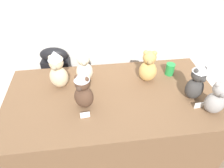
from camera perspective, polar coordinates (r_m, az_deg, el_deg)
wall_back at (r=2.04m, az=-2.74°, el=21.53°), size 7.00×0.08×2.60m
display_table at (r=1.97m, az=0.00°, el=-11.61°), size 1.75×0.92×0.79m
instrument_case at (r=2.35m, az=-14.34°, el=-0.13°), size 0.29×0.15×0.94m
teddy_bear_charcoal at (r=1.69m, az=22.62°, el=0.60°), size 0.18×0.16×0.33m
teddy_bear_cocoa at (r=1.50m, az=-8.12°, el=-1.77°), size 0.19×0.18×0.33m
teddy_bear_sand at (r=1.72m, az=-15.02°, el=3.80°), size 0.18×0.17×0.35m
teddy_bear_honey at (r=1.78m, az=10.15°, el=4.68°), size 0.18×0.16×0.30m
teddy_bear_cream at (r=1.76m, az=-7.89°, el=5.15°), size 0.16×0.14×0.32m
teddy_bear_ash at (r=1.64m, az=27.24°, el=-3.69°), size 0.16×0.14×0.28m
party_cup_green at (r=1.95m, az=15.94°, el=4.02°), size 0.08×0.08×0.11m
name_card_front_left at (r=1.51m, az=-7.55°, el=-8.63°), size 0.07×0.01×0.05m
name_card_front_middle at (r=1.70m, az=23.16°, el=-5.52°), size 0.07×0.01×0.05m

